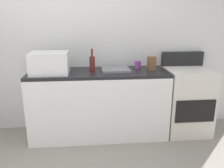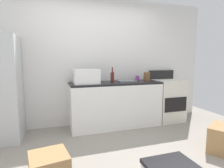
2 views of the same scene
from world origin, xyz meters
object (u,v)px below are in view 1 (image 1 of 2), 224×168
at_px(microwave, 50,63).
at_px(knife_block, 152,63).
at_px(wine_bottle, 92,64).
at_px(coffee_mug, 138,65).
at_px(stove_oven, 186,100).

distance_m(microwave, knife_block, 1.31).
height_order(wine_bottle, coffee_mug, wine_bottle).
bearing_deg(wine_bottle, microwave, -175.07).
bearing_deg(knife_block, coffee_mug, 144.23).
bearing_deg(coffee_mug, wine_bottle, -164.72).
bearing_deg(coffee_mug, knife_block, -35.77).
bearing_deg(stove_oven, microwave, -177.17).
xyz_separation_m(stove_oven, coffee_mug, (-0.68, 0.13, 0.48)).
relative_size(coffee_mug, knife_block, 0.56).
bearing_deg(wine_bottle, coffee_mug, 15.28).
xyz_separation_m(microwave, knife_block, (1.30, 0.10, -0.05)).
distance_m(microwave, coffee_mug, 1.17).
relative_size(stove_oven, microwave, 2.39).
bearing_deg(microwave, wine_bottle, 4.93).
xyz_separation_m(microwave, coffee_mug, (1.14, 0.21, -0.09)).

